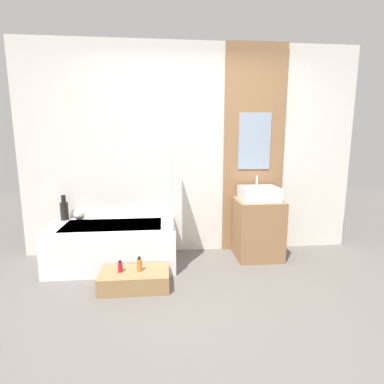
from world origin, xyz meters
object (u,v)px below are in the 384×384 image
object	(u,v)px
vase_round_light	(79,215)
bottle_soap_primary	(120,267)
bathtub	(114,245)
bottle_soap_secondary	(139,265)
vase_tall_dark	(64,210)
wooden_step_bench	(135,279)
sink	(259,193)

from	to	relation	value
vase_round_light	bottle_soap_primary	size ratio (longest dim) A/B	1.14
bathtub	bottle_soap_secondary	size ratio (longest dim) A/B	9.60
vase_tall_dark	bottle_soap_secondary	world-z (taller)	vase_tall_dark
wooden_step_bench	bottle_soap_secondary	bearing A→B (deg)	0.00
bathtub	sink	size ratio (longest dim) A/B	3.17
sink	bathtub	bearing A→B (deg)	-177.18
sink	bottle_soap_secondary	distance (m)	1.65
vase_round_light	bottle_soap_primary	world-z (taller)	vase_round_light
vase_round_light	sink	bearing A→B (deg)	-4.27
sink	bottle_soap_primary	size ratio (longest dim) A/B	3.87
vase_round_light	wooden_step_bench	bearing A→B (deg)	-48.80
vase_tall_dark	vase_round_light	xyz separation A→B (m)	(0.18, -0.02, -0.06)
sink	bottle_soap_secondary	xyz separation A→B (m)	(-1.40, -0.66, -0.56)
bathtub	vase_tall_dark	world-z (taller)	vase_tall_dark
bathtub	bottle_soap_primary	world-z (taller)	bathtub
sink	vase_round_light	distance (m)	2.19
bottle_soap_primary	bottle_soap_secondary	distance (m)	0.19
sink	bottle_soap_primary	xyz separation A→B (m)	(-1.58, -0.66, -0.58)
bottle_soap_primary	bathtub	bearing A→B (deg)	104.74
bottle_soap_secondary	vase_round_light	bearing A→B (deg)	133.14
vase_round_light	bottle_soap_secondary	xyz separation A→B (m)	(0.77, -0.82, -0.31)
bathtub	wooden_step_bench	world-z (taller)	bathtub
bottle_soap_secondary	bathtub	bearing A→B (deg)	120.39
bathtub	bottle_soap_secondary	xyz separation A→B (m)	(0.34, -0.58, -0.01)
wooden_step_bench	sink	bearing A→B (deg)	24.52
bottle_soap_primary	bottle_soap_secondary	xyz separation A→B (m)	(0.19, 0.00, 0.01)
vase_round_light	bottle_soap_primary	bearing A→B (deg)	-54.59
bathtub	sink	bearing A→B (deg)	2.82
vase_tall_dark	wooden_step_bench	bearing A→B (deg)	-43.18
bathtub	vase_round_light	bearing A→B (deg)	150.28
vase_tall_dark	vase_round_light	size ratio (longest dim) A/B	2.32
bottle_soap_secondary	sink	bearing A→B (deg)	25.30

